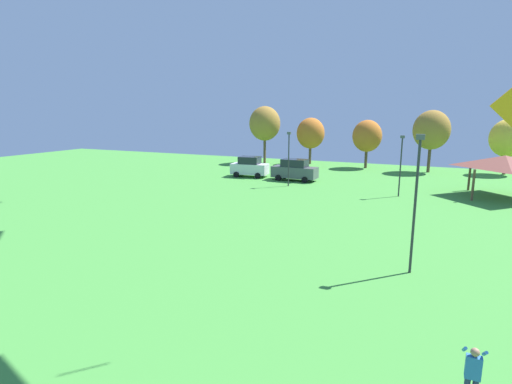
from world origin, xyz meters
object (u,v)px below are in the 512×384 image
Objects in this scene: light_post_3 at (416,197)px; light_post_0 at (401,162)px; park_pavilion at (505,162)px; treeline_tree_1 at (311,133)px; treeline_tree_2 at (367,136)px; parked_car_second_from_left at (295,170)px; treeline_tree_4 at (508,138)px; treeline_tree_3 at (431,130)px; parked_car_leftmost at (250,167)px; treeline_tree_0 at (265,124)px; light_post_2 at (289,155)px; person_standing_mid_field at (473,373)px.

light_post_0 is at bearing 96.73° from light_post_3.
park_pavilion is 0.96× the size of treeline_tree_1.
light_post_0 is at bearing -71.74° from treeline_tree_2.
parked_car_second_from_left is 11.73m from light_post_0.
treeline_tree_4 reaches higher than light_post_3.
treeline_tree_3 reaches higher than treeline_tree_2.
park_pavilion is 0.96× the size of treeline_tree_4.
park_pavilion is 0.98× the size of light_post_3.
light_post_3 is (18.33, -21.66, 2.40)m from parked_car_leftmost.
parked_car_leftmost is 0.53× the size of treeline_tree_0.
light_post_3 is 40.00m from treeline_tree_0.
treeline_tree_0 is (-3.30, 11.94, 4.41)m from parked_car_leftmost.
treeline_tree_4 reaches higher than treeline_tree_1.
parked_car_leftmost is 28.47m from light_post_3.
parked_car_second_from_left is 3.86m from light_post_2.
person_standing_mid_field is 0.31× the size of light_post_2.
treeline_tree_2 is 0.96× the size of treeline_tree_4.
treeline_tree_2 is (-5.59, 16.95, 1.11)m from light_post_0.
light_post_3 is (2.05, -17.36, 0.52)m from light_post_0.
treeline_tree_4 is (8.11, 1.73, -0.84)m from treeline_tree_3.
treeline_tree_3 is at bearing 46.24° from parked_car_second_from_left.
light_post_2 is (-18.36, -2.47, -0.05)m from park_pavilion.
treeline_tree_3 is (-2.05, 42.04, 4.12)m from person_standing_mid_field.
treeline_tree_3 is (-0.12, 33.67, 1.51)m from light_post_3.
park_pavilion is at bearing -65.23° from treeline_tree_3.
treeline_tree_4 reaches higher than person_standing_mid_field.
light_post_3 is at bearing -83.27° from light_post_0.
park_pavilion is 21.35m from light_post_3.
treeline_tree_2 reaches higher than person_standing_mid_field.
treeline_tree_0 is 6.53m from treeline_tree_1.
parked_car_leftmost is at bearing 165.21° from light_post_0.
treeline_tree_1 is at bearing 102.63° from parked_car_second_from_left.
light_post_2 reaches higher than park_pavilion.
treeline_tree_3 is at bearing 51.86° from light_post_2.
treeline_tree_0 is at bearing -179.79° from treeline_tree_3.
parked_car_second_from_left is at bearing -146.10° from treeline_tree_4.
treeline_tree_2 reaches higher than parked_car_leftmost.
treeline_tree_0 is 14.07m from treeline_tree_2.
person_standing_mid_field is 0.27× the size of park_pavilion.
light_post_0 is 16.55m from treeline_tree_3.
treeline_tree_0 is 1.29× the size of treeline_tree_2.
parked_car_leftmost is 0.87× the size of parked_car_second_from_left.
person_standing_mid_field is 43.86m from treeline_tree_2.
light_post_3 is 0.98× the size of treeline_tree_4.
light_post_0 is 0.84× the size of light_post_3.
treeline_tree_4 is (7.99, 35.39, 0.67)m from light_post_3.
parked_car_leftmost is 0.80× the size of light_post_2.
treeline_tree_1 is (-21.40, 14.78, 1.17)m from park_pavilion.
light_post_0 is 25.56m from treeline_tree_0.
light_post_0 reaches higher than parked_car_leftmost.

